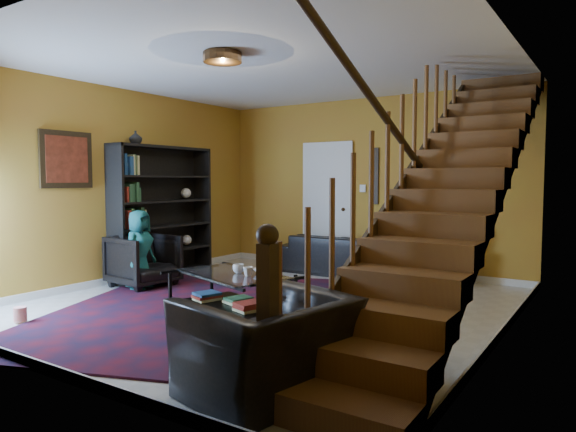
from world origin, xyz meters
name	(u,v)px	position (x,y,z in m)	size (l,w,h in m)	color
floor	(268,305)	(0.00, 0.00, 0.00)	(5.50, 5.50, 0.00)	beige
room	(248,273)	(-1.33, 1.33, 0.05)	(5.50, 5.50, 5.50)	#AA6A25
staircase	(450,189)	(2.12, 0.00, 1.40)	(0.95, 5.02, 3.18)	brown
bookshelf	(163,214)	(-2.40, 0.60, 0.96)	(0.35, 1.80, 2.00)	black
door	(327,207)	(-0.70, 2.73, 1.02)	(0.82, 0.05, 2.05)	silver
framed_picture	(66,160)	(-2.57, -0.90, 1.75)	(0.04, 0.74, 0.74)	maroon
wall_hanging	(374,176)	(0.15, 2.73, 1.55)	(0.14, 0.03, 0.90)	black
ceiling_fixture	(223,58)	(0.00, -0.80, 2.74)	(0.40, 0.40, 0.10)	#3F2814
rug	(222,310)	(-0.26, -0.54, 0.01)	(3.59, 4.10, 0.02)	#480C18
sofa	(345,255)	(-0.15, 2.30, 0.31)	(2.10, 0.82, 0.61)	black
armchair_left	(144,261)	(-2.05, -0.11, 0.37)	(0.78, 0.80, 0.73)	black
armchair_right	(267,347)	(1.50, -2.12, 0.34)	(1.06, 0.93, 0.69)	black
person_adult_a	(422,269)	(1.08, 2.35, 0.19)	(0.47, 0.31, 1.28)	black
person_adult_b	(451,271)	(1.50, 2.35, 0.19)	(0.63, 0.49, 1.29)	black
person_child	(140,250)	(-1.95, -0.26, 0.54)	(0.53, 0.34, 1.08)	#185B5A
coffee_table	(232,292)	(-0.01, -0.66, 0.28)	(1.42, 1.09, 0.48)	black
cup_a	(239,269)	(0.04, -0.62, 0.53)	(0.12, 0.12, 0.10)	#999999
cup_b	(248,272)	(0.24, -0.70, 0.53)	(0.11, 0.11, 0.10)	#999999
bowl	(265,271)	(0.29, -0.48, 0.51)	(0.23, 0.23, 0.06)	#999999
vase	(136,138)	(-2.41, 0.10, 2.10)	(0.18, 0.18, 0.19)	#999999
popcorn_bucket	(20,314)	(-1.70, -2.06, 0.09)	(0.13, 0.13, 0.15)	red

